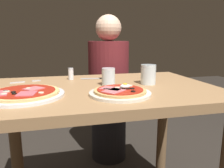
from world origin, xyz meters
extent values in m
cube|color=#9E754C|center=(0.00, 0.00, 0.75)|extent=(1.10, 0.74, 0.04)
cylinder|color=brown|center=(-0.49, 0.31, 0.36)|extent=(0.07, 0.07, 0.73)
cylinder|color=brown|center=(0.49, 0.31, 0.36)|extent=(0.07, 0.07, 0.73)
cylinder|color=silver|center=(0.03, -0.17, 0.77)|extent=(0.26, 0.26, 0.01)
cylinder|color=tan|center=(0.03, -0.17, 0.79)|extent=(0.22, 0.22, 0.01)
cylinder|color=#A82314|center=(0.03, -0.17, 0.79)|extent=(0.19, 0.19, 0.00)
torus|color=black|center=(0.07, -0.18, 0.80)|extent=(0.02, 0.02, 0.00)
torus|color=black|center=(0.09, -0.18, 0.80)|extent=(0.02, 0.02, 0.00)
torus|color=black|center=(-0.02, -0.17, 0.80)|extent=(0.02, 0.02, 0.00)
torus|color=black|center=(0.07, -0.23, 0.80)|extent=(0.02, 0.02, 0.00)
torus|color=black|center=(0.05, -0.18, 0.80)|extent=(0.02, 0.02, 0.00)
torus|color=black|center=(-0.03, -0.16, 0.80)|extent=(0.02, 0.02, 0.00)
cube|color=#D16B70|center=(0.00, -0.16, 0.80)|extent=(0.11, 0.11, 0.00)
cube|color=#D16B70|center=(0.00, -0.20, 0.80)|extent=(0.11, 0.11, 0.00)
cylinder|color=beige|center=(0.06, -0.16, 0.80)|extent=(0.02, 0.02, 0.00)
cylinder|color=beige|center=(0.09, -0.12, 0.80)|extent=(0.02, 0.02, 0.00)
cylinder|color=beige|center=(0.03, -0.15, 0.80)|extent=(0.03, 0.03, 0.00)
ellipsoid|color=white|center=(0.06, -0.17, 0.80)|extent=(0.04, 0.03, 0.02)
cylinder|color=yellow|center=(0.06, -0.17, 0.81)|extent=(0.02, 0.02, 0.00)
cylinder|color=white|center=(-0.35, -0.10, 0.77)|extent=(0.32, 0.32, 0.01)
cylinder|color=#DBB26B|center=(-0.35, -0.10, 0.79)|extent=(0.28, 0.28, 0.01)
cylinder|color=#A82314|center=(-0.35, -0.10, 0.79)|extent=(0.24, 0.24, 0.00)
torus|color=black|center=(-0.42, -0.11, 0.80)|extent=(0.02, 0.02, 0.00)
torus|color=black|center=(-0.38, -0.16, 0.80)|extent=(0.02, 0.02, 0.00)
torus|color=black|center=(-0.39, -0.13, 0.80)|extent=(0.02, 0.02, 0.00)
cube|color=#C65B66|center=(-0.43, -0.13, 0.80)|extent=(0.06, 0.10, 0.00)
cube|color=#D16B70|center=(-0.32, -0.08, 0.80)|extent=(0.09, 0.09, 0.00)
cube|color=#C65B66|center=(-0.33, -0.17, 0.80)|extent=(0.08, 0.08, 0.00)
cylinder|color=beige|center=(-0.28, -0.17, 0.80)|extent=(0.02, 0.02, 0.00)
cylinder|color=beige|center=(-0.41, -0.12, 0.80)|extent=(0.03, 0.03, 0.00)
cylinder|color=beige|center=(-0.42, -0.16, 0.80)|extent=(0.02, 0.02, 0.00)
cylinder|color=beige|center=(-0.34, -0.07, 0.80)|extent=(0.02, 0.02, 0.00)
cylinder|color=silver|center=(0.24, 0.01, 0.82)|extent=(0.08, 0.08, 0.10)
cylinder|color=silver|center=(0.24, 0.01, 0.78)|extent=(0.07, 0.07, 0.03)
cylinder|color=silver|center=(0.03, 0.03, 0.81)|extent=(0.07, 0.07, 0.09)
cylinder|color=silver|center=(0.03, 0.03, 0.79)|extent=(0.06, 0.06, 0.04)
cube|color=silver|center=(-0.43, 0.20, 0.77)|extent=(0.08, 0.04, 0.00)
cube|color=silver|center=(-0.33, 0.23, 0.77)|extent=(0.04, 0.02, 0.00)
cube|color=silver|center=(-0.33, 0.23, 0.77)|extent=(0.04, 0.02, 0.00)
cube|color=silver|center=(-0.33, 0.23, 0.77)|extent=(0.04, 0.02, 0.00)
cube|color=silver|center=(-0.34, 0.24, 0.77)|extent=(0.04, 0.02, 0.00)
cube|color=silver|center=(-0.03, 0.22, 0.77)|extent=(0.11, 0.04, 0.00)
cube|color=black|center=(0.06, 0.21, 0.77)|extent=(0.09, 0.03, 0.01)
cylinder|color=white|center=(-0.14, 0.23, 0.80)|extent=(0.03, 0.03, 0.05)
cylinder|color=silver|center=(-0.14, 0.23, 0.83)|extent=(0.03, 0.03, 0.01)
cylinder|color=black|center=(0.18, 0.66, 0.23)|extent=(0.29, 0.29, 0.46)
cylinder|color=maroon|center=(0.18, 0.66, 0.72)|extent=(0.32, 0.32, 0.52)
sphere|color=beige|center=(0.18, 0.66, 1.08)|extent=(0.20, 0.20, 0.20)
camera|label=1|loc=(-0.21, -1.03, 1.00)|focal=35.19mm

